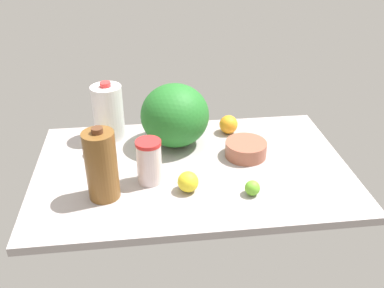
{
  "coord_description": "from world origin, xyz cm",
  "views": [
    {
      "loc": [
        -16.64,
        -137.45,
        93.11
      ],
      "look_at": [
        0.0,
        0.0,
        13.0
      ],
      "focal_mm": 40.0,
      "sensor_mm": 36.0,
      "label": 1
    }
  ],
  "objects_px": {
    "lemon_near_front": "(96,146)",
    "lime_by_jug": "(252,188)",
    "chocolate_milk_jug": "(101,165)",
    "orange_far_back": "(229,124)",
    "mixing_bowl": "(246,149)",
    "lemon_beside_bowl": "(188,182)",
    "watermelon": "(175,115)",
    "milk_jug": "(108,112)",
    "tumbler_cup": "(149,161)"
  },
  "relations": [
    {
      "from": "milk_jug",
      "to": "orange_far_back",
      "type": "xyz_separation_m",
      "value": [
        0.51,
        -0.02,
        -0.08
      ]
    },
    {
      "from": "milk_jug",
      "to": "watermelon",
      "type": "bearing_deg",
      "value": -17.35
    },
    {
      "from": "watermelon",
      "to": "lemon_near_front",
      "type": "bearing_deg",
      "value": -170.51
    },
    {
      "from": "mixing_bowl",
      "to": "chocolate_milk_jug",
      "type": "bearing_deg",
      "value": -159.71
    },
    {
      "from": "tumbler_cup",
      "to": "lemon_beside_bowl",
      "type": "bearing_deg",
      "value": -29.93
    },
    {
      "from": "milk_jug",
      "to": "watermelon",
      "type": "relative_size",
      "value": 0.9
    },
    {
      "from": "mixing_bowl",
      "to": "orange_far_back",
      "type": "height_order",
      "value": "orange_far_back"
    },
    {
      "from": "milk_jug",
      "to": "orange_far_back",
      "type": "distance_m",
      "value": 0.52
    },
    {
      "from": "milk_jug",
      "to": "lime_by_jug",
      "type": "bearing_deg",
      "value": -43.23
    },
    {
      "from": "milk_jug",
      "to": "orange_far_back",
      "type": "relative_size",
      "value": 3.13
    },
    {
      "from": "tumbler_cup",
      "to": "milk_jug",
      "type": "relative_size",
      "value": 0.66
    },
    {
      "from": "orange_far_back",
      "to": "lime_by_jug",
      "type": "bearing_deg",
      "value": -90.6
    },
    {
      "from": "chocolate_milk_jug",
      "to": "lime_by_jug",
      "type": "bearing_deg",
      "value": -6.01
    },
    {
      "from": "chocolate_milk_jug",
      "to": "orange_far_back",
      "type": "distance_m",
      "value": 0.66
    },
    {
      "from": "lemon_beside_bowl",
      "to": "chocolate_milk_jug",
      "type": "bearing_deg",
      "value": 179.13
    },
    {
      "from": "watermelon",
      "to": "lime_by_jug",
      "type": "distance_m",
      "value": 0.47
    },
    {
      "from": "tumbler_cup",
      "to": "mixing_bowl",
      "type": "bearing_deg",
      "value": 18.7
    },
    {
      "from": "lemon_beside_bowl",
      "to": "orange_far_back",
      "type": "relative_size",
      "value": 0.93
    },
    {
      "from": "mixing_bowl",
      "to": "milk_jug",
      "type": "relative_size",
      "value": 0.65
    },
    {
      "from": "chocolate_milk_jug",
      "to": "tumbler_cup",
      "type": "height_order",
      "value": "chocolate_milk_jug"
    },
    {
      "from": "chocolate_milk_jug",
      "to": "mixing_bowl",
      "type": "height_order",
      "value": "chocolate_milk_jug"
    },
    {
      "from": "milk_jug",
      "to": "lime_by_jug",
      "type": "xyz_separation_m",
      "value": [
        0.51,
        -0.48,
        -0.09
      ]
    },
    {
      "from": "lemon_beside_bowl",
      "to": "lime_by_jug",
      "type": "bearing_deg",
      "value": -12.67
    },
    {
      "from": "mixing_bowl",
      "to": "milk_jug",
      "type": "xyz_separation_m",
      "value": [
        -0.54,
        0.22,
        0.09
      ]
    },
    {
      "from": "chocolate_milk_jug",
      "to": "lemon_beside_bowl",
      "type": "distance_m",
      "value": 0.3
    },
    {
      "from": "mixing_bowl",
      "to": "lime_by_jug",
      "type": "relative_size",
      "value": 3.07
    },
    {
      "from": "lemon_near_front",
      "to": "lime_by_jug",
      "type": "bearing_deg",
      "value": -31.27
    },
    {
      "from": "lime_by_jug",
      "to": "orange_far_back",
      "type": "bearing_deg",
      "value": 89.4
    },
    {
      "from": "lemon_near_front",
      "to": "lime_by_jug",
      "type": "distance_m",
      "value": 0.65
    },
    {
      "from": "lemon_beside_bowl",
      "to": "lemon_near_front",
      "type": "distance_m",
      "value": 0.44
    },
    {
      "from": "lemon_beside_bowl",
      "to": "orange_far_back",
      "type": "distance_m",
      "value": 0.46
    },
    {
      "from": "mixing_bowl",
      "to": "lime_by_jug",
      "type": "distance_m",
      "value": 0.26
    },
    {
      "from": "lemon_near_front",
      "to": "tumbler_cup",
      "type": "bearing_deg",
      "value": -45.92
    },
    {
      "from": "mixing_bowl",
      "to": "lemon_beside_bowl",
      "type": "distance_m",
      "value": 0.33
    },
    {
      "from": "watermelon",
      "to": "orange_far_back",
      "type": "height_order",
      "value": "watermelon"
    },
    {
      "from": "chocolate_milk_jug",
      "to": "orange_far_back",
      "type": "xyz_separation_m",
      "value": [
        0.51,
        0.4,
        -0.09
      ]
    },
    {
      "from": "mixing_bowl",
      "to": "watermelon",
      "type": "relative_size",
      "value": 0.59
    },
    {
      "from": "tumbler_cup",
      "to": "orange_far_back",
      "type": "bearing_deg",
      "value": 42.96
    },
    {
      "from": "chocolate_milk_jug",
      "to": "mixing_bowl",
      "type": "distance_m",
      "value": 0.59
    },
    {
      "from": "orange_far_back",
      "to": "watermelon",
      "type": "bearing_deg",
      "value": -165.18
    },
    {
      "from": "tumbler_cup",
      "to": "lime_by_jug",
      "type": "bearing_deg",
      "value": -19.6
    },
    {
      "from": "chocolate_milk_jug",
      "to": "lime_by_jug",
      "type": "relative_size",
      "value": 4.96
    },
    {
      "from": "chocolate_milk_jug",
      "to": "lemon_near_front",
      "type": "height_order",
      "value": "chocolate_milk_jug"
    },
    {
      "from": "mixing_bowl",
      "to": "lemon_beside_bowl",
      "type": "xyz_separation_m",
      "value": [
        -0.26,
        -0.21,
        0.01
      ]
    },
    {
      "from": "milk_jug",
      "to": "lemon_beside_bowl",
      "type": "distance_m",
      "value": 0.52
    },
    {
      "from": "tumbler_cup",
      "to": "lemon_beside_bowl",
      "type": "xyz_separation_m",
      "value": [
        0.13,
        -0.08,
        -0.05
      ]
    },
    {
      "from": "lemon_near_front",
      "to": "orange_far_back",
      "type": "height_order",
      "value": "orange_far_back"
    },
    {
      "from": "lemon_beside_bowl",
      "to": "lemon_near_front",
      "type": "bearing_deg",
      "value": 139.45
    },
    {
      "from": "mixing_bowl",
      "to": "lemon_near_front",
      "type": "height_order",
      "value": "lemon_near_front"
    },
    {
      "from": "watermelon",
      "to": "lime_by_jug",
      "type": "height_order",
      "value": "watermelon"
    }
  ]
}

